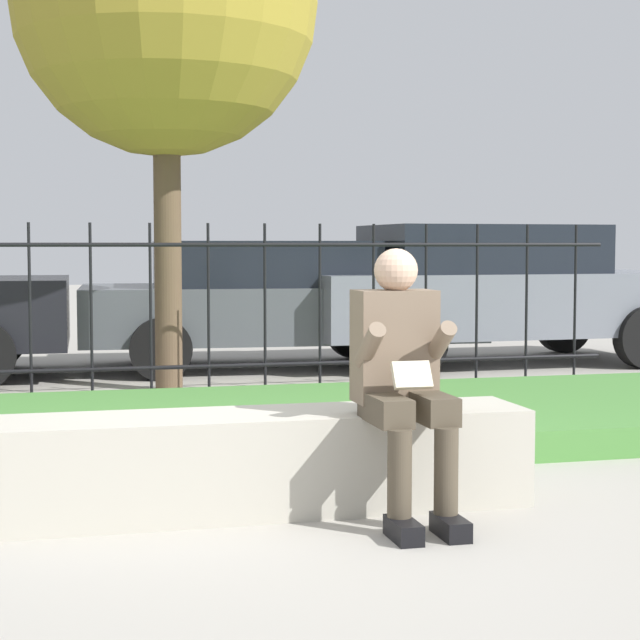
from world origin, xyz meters
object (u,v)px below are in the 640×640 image
Objects in this scene: car_parked_right at (491,291)px; tree_behind_fence at (165,6)px; stone_bench at (260,467)px; person_seated_reader at (402,371)px; car_parked_center at (274,300)px.

car_parked_right is 0.91× the size of tree_behind_fence.
stone_bench is 0.85m from person_seated_reader.
car_parked_center is 2.37m from car_parked_right.
person_seated_reader is at bearing -118.43° from car_parked_right.
stone_bench is 0.63× the size of car_parked_center.
person_seated_reader is at bearing -25.93° from stone_bench.
car_parked_right is at bearing 63.27° from person_seated_reader.
tree_behind_fence reaches higher than car_parked_center.
person_seated_reader is 0.31× the size of car_parked_center.
car_parked_center is (1.31, 5.97, 0.50)m from stone_bench.
car_parked_center is 3.34m from tree_behind_fence.
car_parked_right is at bearing -1.93° from car_parked_center.
tree_behind_fence is (-0.60, 4.70, 2.66)m from person_seated_reader.
car_parked_right is 4.65m from tree_behind_fence.
tree_behind_fence is at bearing -125.52° from car_parked_center.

